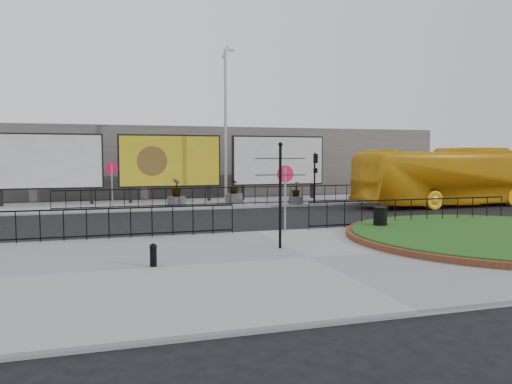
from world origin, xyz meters
name	(u,v)px	position (x,y,z in m)	size (l,w,h in m)	color
ground	(256,234)	(0.00, 0.00, 0.00)	(90.00, 90.00, 0.00)	black
pavement_near	(309,259)	(0.00, -5.00, 0.06)	(30.00, 10.00, 0.12)	gray
pavement_far	(198,203)	(0.00, 12.00, 0.06)	(44.00, 6.00, 0.12)	gray
brick_edge	(500,236)	(7.50, -4.00, 0.21)	(10.40, 10.40, 0.18)	brown
grass_lawn	(500,235)	(7.50, -4.00, 0.23)	(10.00, 10.00, 0.22)	#204612
railing_near_left	(87,224)	(-6.00, -0.30, 0.67)	(10.00, 0.10, 1.10)	black
railing_near_right	(411,212)	(6.50, -0.30, 0.67)	(9.00, 0.10, 1.10)	black
railing_far	(224,196)	(1.00, 9.30, 0.67)	(18.00, 0.10, 1.10)	black
speed_sign_far	(112,175)	(-5.00, 9.40, 1.92)	(0.64, 0.07, 2.47)	gray
speed_sign_near	(285,183)	(1.00, -0.40, 1.92)	(0.64, 0.07, 2.47)	gray
billboard_left	(47,162)	(-8.50, 12.97, 2.60)	(6.20, 0.31, 4.10)	black
billboard_mid	(170,161)	(-1.50, 12.97, 2.60)	(6.20, 0.31, 4.10)	black
billboard_right	(278,161)	(5.50, 12.97, 2.60)	(6.20, 0.31, 4.10)	black
lamp_post	(226,123)	(1.51, 11.00, 4.83)	(0.74, 0.18, 9.23)	gray
signal_pole_a	(315,170)	(6.50, 9.34, 2.10)	(0.22, 0.26, 3.00)	black
signal_pole_b	(361,170)	(9.50, 9.34, 2.10)	(0.22, 0.26, 3.00)	black
building_backdrop	(175,161)	(0.00, 22.00, 2.50)	(40.00, 10.00, 5.00)	#666159
fingerpost_sign	(280,185)	(-0.30, -3.47, 2.07)	(1.51, 0.59, 3.23)	black
bollard	(153,254)	(-4.26, -4.89, 0.45)	(0.19, 0.19, 0.60)	black
litter_bin	(380,219)	(4.50, -1.25, 0.58)	(0.55, 0.55, 0.90)	black
bus	(454,177)	(14.10, 6.66, 1.70)	(2.85, 12.19, 3.40)	gold
planter_a	(176,196)	(-1.53, 10.26, 0.66)	(1.03, 1.03, 1.54)	#4C4C4F
planter_b	(234,196)	(2.00, 11.00, 0.56)	(1.08, 1.08, 1.42)	#4C4C4F
planter_c	(296,196)	(5.32, 9.40, 0.61)	(0.85, 0.85, 1.33)	#4C4C4F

